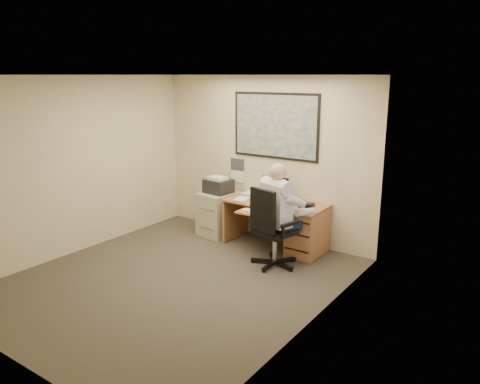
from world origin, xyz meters
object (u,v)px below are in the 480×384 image
Objects in this scene: person at (276,215)px; office_chair at (274,244)px; filing_cabinet at (219,210)px; desk at (295,224)px.

office_chair is at bearing -63.07° from person.
person is (1.50, -0.59, 0.31)m from filing_cabinet.
office_chair is 0.78× the size of person.
office_chair is (0.05, -0.71, -0.10)m from desk.
desk is 0.70m from person.
filing_cabinet is 1.64m from person.
desk reaches higher than filing_cabinet.
filing_cabinet is 0.68× the size of person.
filing_cabinet is at bearing 176.11° from person.
person reaches higher than desk.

